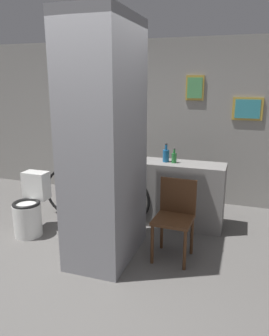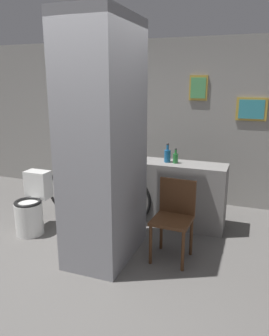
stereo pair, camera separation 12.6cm
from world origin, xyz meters
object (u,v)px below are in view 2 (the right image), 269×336
bicycle (97,194)px  bottle_tall (167,155)px  toilet (32,208)px  chair_near_pillar (174,215)px

bicycle → bottle_tall: bearing=13.3°
toilet → bicycle: size_ratio=0.48×
toilet → bicycle: 0.92m
chair_near_pillar → bicycle: (-1.29, 0.64, -0.13)m
toilet → chair_near_pillar: chair_near_pillar is taller
bicycle → bottle_tall: 1.16m
toilet → bicycle: bearing=47.4°
chair_near_pillar → bicycle: chair_near_pillar is taller
chair_near_pillar → bottle_tall: 1.04m
toilet → chair_near_pillar: bearing=1.2°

